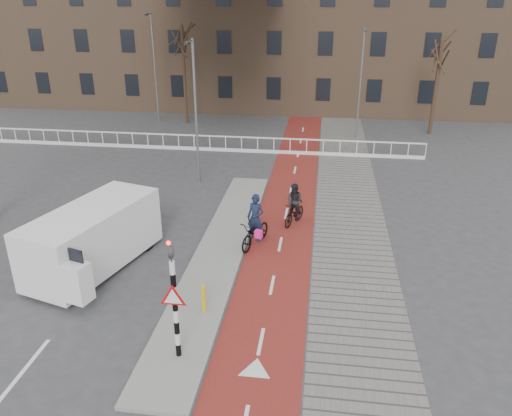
# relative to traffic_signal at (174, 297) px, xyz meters

# --- Properties ---
(ground) EXTENTS (120.00, 120.00, 0.00)m
(ground) POSITION_rel_traffic_signal_xyz_m (0.60, 2.02, -1.99)
(ground) COLOR #38383A
(ground) RESTS_ON ground
(bike_lane) EXTENTS (2.50, 60.00, 0.01)m
(bike_lane) POSITION_rel_traffic_signal_xyz_m (2.10, 12.02, -1.98)
(bike_lane) COLOR maroon
(bike_lane) RESTS_ON ground
(sidewalk) EXTENTS (3.00, 60.00, 0.01)m
(sidewalk) POSITION_rel_traffic_signal_xyz_m (4.90, 12.02, -1.98)
(sidewalk) COLOR slate
(sidewalk) RESTS_ON ground
(curb_island) EXTENTS (1.80, 16.00, 0.12)m
(curb_island) POSITION_rel_traffic_signal_xyz_m (-0.10, 6.02, -1.93)
(curb_island) COLOR gray
(curb_island) RESTS_ON ground
(traffic_signal) EXTENTS (0.80, 0.80, 3.68)m
(traffic_signal) POSITION_rel_traffic_signal_xyz_m (0.00, 0.00, 0.00)
(traffic_signal) COLOR black
(traffic_signal) RESTS_ON curb_island
(bollard) EXTENTS (0.12, 0.12, 0.89)m
(bollard) POSITION_rel_traffic_signal_xyz_m (0.21, 2.09, -1.42)
(bollard) COLOR yellow
(bollard) RESTS_ON curb_island
(cyclist_near) EXTENTS (1.38, 2.17, 2.11)m
(cyclist_near) POSITION_rel_traffic_signal_xyz_m (1.15, 6.80, -1.27)
(cyclist_near) COLOR black
(cyclist_near) RESTS_ON bike_lane
(cyclist_far) EXTENTS (1.10, 1.69, 1.79)m
(cyclist_far) POSITION_rel_traffic_signal_xyz_m (2.51, 8.99, -1.24)
(cyclist_far) COLOR black
(cyclist_far) RESTS_ON bike_lane
(van) EXTENTS (3.47, 5.63, 2.26)m
(van) POSITION_rel_traffic_signal_xyz_m (-4.28, 4.40, -0.80)
(van) COLOR white
(van) RESTS_ON ground
(railing) EXTENTS (28.00, 0.10, 0.99)m
(railing) POSITION_rel_traffic_signal_xyz_m (-4.40, 19.02, -1.68)
(railing) COLOR silver
(railing) RESTS_ON ground
(townhouse_row) EXTENTS (46.00, 10.00, 15.90)m
(townhouse_row) POSITION_rel_traffic_signal_xyz_m (-2.40, 34.02, 5.82)
(townhouse_row) COLOR #7F6047
(townhouse_row) RESTS_ON ground
(tree_mid) EXTENTS (0.23, 0.23, 6.98)m
(tree_mid) POSITION_rel_traffic_signal_xyz_m (-6.74, 25.95, 1.50)
(tree_mid) COLOR #312016
(tree_mid) RESTS_ON ground
(tree_right) EXTENTS (0.26, 0.26, 6.27)m
(tree_right) POSITION_rel_traffic_signal_xyz_m (10.94, 25.08, 1.15)
(tree_right) COLOR #312016
(tree_right) RESTS_ON ground
(streetlight_near) EXTENTS (0.12, 0.12, 7.13)m
(streetlight_near) POSITION_rel_traffic_signal_xyz_m (-2.75, 13.52, 1.58)
(streetlight_near) COLOR slate
(streetlight_near) RESTS_ON ground
(streetlight_left) EXTENTS (0.12, 0.12, 7.84)m
(streetlight_left) POSITION_rel_traffic_signal_xyz_m (-8.94, 25.93, 1.93)
(streetlight_left) COLOR slate
(streetlight_left) RESTS_ON ground
(streetlight_right) EXTENTS (0.12, 0.12, 7.09)m
(streetlight_right) POSITION_rel_traffic_signal_xyz_m (5.77, 23.22, 1.55)
(streetlight_right) COLOR slate
(streetlight_right) RESTS_ON ground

